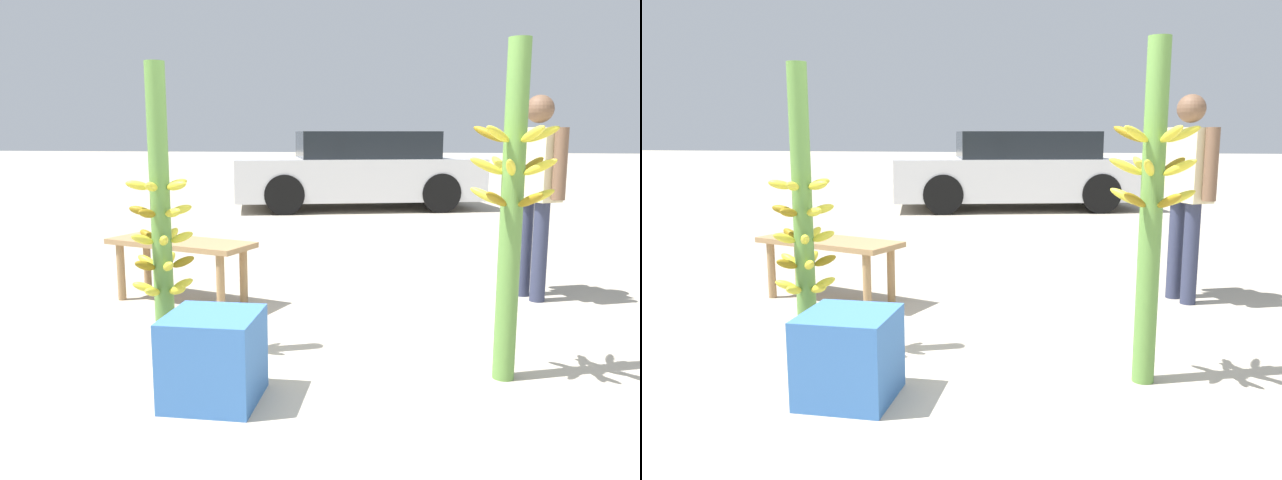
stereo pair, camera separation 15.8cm
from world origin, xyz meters
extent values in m
plane|color=#A89E8C|center=(0.00, 0.00, 0.00)|extent=(80.00, 80.00, 0.00)
cylinder|color=#5B8C3D|center=(-1.01, 0.19, 0.83)|extent=(0.11, 0.11, 1.66)
ellipsoid|color=gold|center=(-1.08, 0.28, 1.00)|extent=(0.12, 0.14, 0.07)
ellipsoid|color=gold|center=(-1.12, 0.15, 1.00)|extent=(0.15, 0.09, 0.07)
ellipsoid|color=gold|center=(-1.01, 0.07, 1.00)|extent=(0.05, 0.14, 0.07)
ellipsoid|color=gold|center=(-0.90, 0.15, 1.00)|extent=(0.15, 0.09, 0.07)
ellipsoid|color=gold|center=(-0.94, 0.28, 1.00)|extent=(0.12, 0.14, 0.07)
ellipsoid|color=gold|center=(-1.05, 0.29, 0.85)|extent=(0.09, 0.15, 0.08)
ellipsoid|color=olive|center=(-1.13, 0.18, 0.85)|extent=(0.14, 0.06, 0.08)
ellipsoid|color=olive|center=(-1.04, 0.07, 0.85)|extent=(0.08, 0.15, 0.08)
ellipsoid|color=gold|center=(-0.91, 0.12, 0.85)|extent=(0.14, 0.12, 0.08)
ellipsoid|color=gold|center=(-0.92, 0.26, 0.85)|extent=(0.14, 0.12, 0.08)
ellipsoid|color=gold|center=(-1.00, 0.30, 0.70)|extent=(0.07, 0.15, 0.09)
ellipsoid|color=olive|center=(-1.11, 0.24, 0.70)|extent=(0.15, 0.10, 0.09)
ellipsoid|color=gold|center=(-1.09, 0.11, 0.70)|extent=(0.13, 0.13, 0.09)
ellipsoid|color=gold|center=(-0.96, 0.09, 0.70)|extent=(0.11, 0.15, 0.09)
ellipsoid|color=gold|center=(-0.90, 0.21, 0.70)|extent=(0.15, 0.07, 0.09)
ellipsoid|color=gold|center=(-0.94, 0.10, 0.56)|extent=(0.12, 0.14, 0.09)
ellipsoid|color=olive|center=(-0.90, 0.22, 0.56)|extent=(0.15, 0.09, 0.09)
ellipsoid|color=gold|center=(-1.01, 0.30, 0.56)|extent=(0.05, 0.14, 0.09)
ellipsoid|color=gold|center=(-1.12, 0.22, 0.56)|extent=(0.15, 0.09, 0.09)
ellipsoid|color=olive|center=(-1.08, 0.09, 0.56)|extent=(0.12, 0.14, 0.09)
ellipsoid|color=gold|center=(-0.93, 0.27, 0.42)|extent=(0.13, 0.13, 0.08)
ellipsoid|color=gold|center=(-1.06, 0.29, 0.42)|extent=(0.10, 0.15, 0.08)
ellipsoid|color=gold|center=(-1.12, 0.17, 0.42)|extent=(0.14, 0.07, 0.08)
ellipsoid|color=gold|center=(-1.03, 0.07, 0.42)|extent=(0.07, 0.15, 0.08)
ellipsoid|color=gold|center=(-0.91, 0.13, 0.42)|extent=(0.15, 0.11, 0.08)
cylinder|color=#5B8C3D|center=(0.87, 0.16, 0.87)|extent=(0.11, 0.11, 1.74)
ellipsoid|color=gold|center=(0.77, 0.06, 1.28)|extent=(0.16, 0.16, 0.11)
ellipsoid|color=gold|center=(0.93, 0.04, 1.28)|extent=(0.12, 0.18, 0.11)
ellipsoid|color=gold|center=(1.00, 0.18, 1.28)|extent=(0.19, 0.07, 0.11)
ellipsoid|color=gold|center=(0.89, 0.29, 1.28)|extent=(0.07, 0.19, 0.11)
ellipsoid|color=olive|center=(0.75, 0.22, 1.28)|extent=(0.18, 0.12, 0.11)
ellipsoid|color=gold|center=(0.98, 0.08, 1.12)|extent=(0.18, 0.14, 0.12)
ellipsoid|color=olive|center=(0.97, 0.24, 1.12)|extent=(0.17, 0.15, 0.12)
ellipsoid|color=gold|center=(0.82, 0.28, 1.12)|extent=(0.11, 0.19, 0.12)
ellipsoid|color=gold|center=(0.74, 0.15, 1.12)|extent=(0.19, 0.06, 0.12)
ellipsoid|color=gold|center=(0.84, 0.03, 1.12)|extent=(0.09, 0.19, 0.12)
ellipsoid|color=olive|center=(0.94, 0.04, 0.96)|extent=(0.13, 0.18, 0.11)
ellipsoid|color=gold|center=(1.00, 0.18, 0.96)|extent=(0.19, 0.08, 0.11)
ellipsoid|color=gold|center=(0.88, 0.29, 0.96)|extent=(0.06, 0.19, 0.11)
ellipsoid|color=gold|center=(0.75, 0.21, 0.96)|extent=(0.19, 0.11, 0.11)
ellipsoid|color=olive|center=(0.78, 0.06, 0.96)|extent=(0.16, 0.17, 0.11)
cylinder|color=#2D334C|center=(1.34, 1.78, 0.39)|extent=(0.15, 0.15, 0.77)
cylinder|color=#2D334C|center=(1.26, 1.94, 0.39)|extent=(0.15, 0.15, 0.77)
cube|color=beige|center=(1.30, 1.86, 1.05)|extent=(0.35, 0.45, 0.55)
cylinder|color=brown|center=(1.42, 1.64, 1.06)|extent=(0.13, 0.13, 0.52)
cylinder|color=brown|center=(1.18, 2.09, 1.06)|extent=(0.13, 0.13, 0.52)
sphere|color=brown|center=(1.30, 1.86, 1.46)|extent=(0.21, 0.21, 0.21)
cube|color=#99754C|center=(-1.35, 1.34, 0.46)|extent=(1.21, 0.74, 0.04)
cylinder|color=#99754C|center=(-1.75, 1.63, 0.22)|extent=(0.06, 0.06, 0.44)
cylinder|color=#99754C|center=(-0.86, 1.34, 0.22)|extent=(0.06, 0.06, 0.44)
cylinder|color=#99754C|center=(-1.84, 1.35, 0.22)|extent=(0.06, 0.06, 0.44)
cylinder|color=#99754C|center=(-0.96, 1.06, 0.22)|extent=(0.06, 0.06, 0.44)
cube|color=silver|center=(-0.62, 7.74, 0.52)|extent=(4.45, 2.83, 0.69)
cube|color=black|center=(-0.46, 7.78, 1.09)|extent=(2.62, 2.21, 0.45)
cylinder|color=black|center=(-1.64, 6.60, 0.32)|extent=(0.67, 0.36, 0.64)
cylinder|color=black|center=(-2.07, 8.22, 0.32)|extent=(0.67, 0.36, 0.64)
cylinder|color=black|center=(0.83, 7.25, 0.32)|extent=(0.67, 0.36, 0.64)
cylinder|color=black|center=(0.40, 8.87, 0.32)|extent=(0.67, 0.36, 0.64)
cube|color=#386BB2|center=(-0.56, -0.33, 0.22)|extent=(0.43, 0.43, 0.43)
camera|label=1|loc=(0.37, -3.08, 1.28)|focal=35.00mm
camera|label=2|loc=(0.52, -3.06, 1.28)|focal=35.00mm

